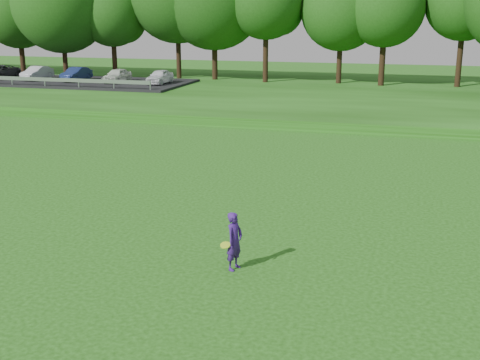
# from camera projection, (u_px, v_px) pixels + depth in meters

# --- Properties ---
(ground) EXTENTS (140.00, 140.00, 0.00)m
(ground) POSITION_uv_depth(u_px,v_px,m) (153.00, 251.00, 17.10)
(ground) COLOR #1A480D
(ground) RESTS_ON ground
(berm) EXTENTS (130.00, 30.00, 0.60)m
(berm) POSITION_uv_depth(u_px,v_px,m) (325.00, 94.00, 48.51)
(berm) COLOR #1A480D
(berm) RESTS_ON ground
(walking_path) EXTENTS (130.00, 1.60, 0.04)m
(walking_path) POSITION_uv_depth(u_px,v_px,m) (291.00, 127.00, 35.62)
(walking_path) COLOR gray
(walking_path) RESTS_ON ground
(parking_lot) EXTENTS (24.00, 9.00, 1.38)m
(parking_lot) POSITION_uv_depth(u_px,v_px,m) (50.00, 77.00, 53.77)
(parking_lot) COLOR black
(parking_lot) RESTS_ON berm
(woman) EXTENTS (0.58, 0.65, 1.57)m
(woman) POSITION_uv_depth(u_px,v_px,m) (234.00, 241.00, 15.68)
(woman) COLOR #3B1972
(woman) RESTS_ON ground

